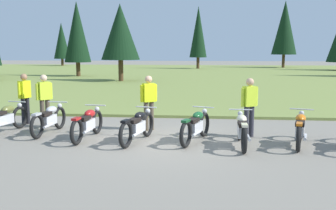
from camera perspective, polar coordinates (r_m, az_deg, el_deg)
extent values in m
plane|color=gray|center=(10.58, -0.31, -5.30)|extent=(140.00, 140.00, 0.00)
cube|color=olive|center=(35.85, 3.77, 4.34)|extent=(80.00, 44.00, 0.10)
cylinder|color=#47331E|center=(57.40, -15.19, 6.02)|extent=(0.36, 0.36, 1.09)
cone|color=black|center=(57.37, -15.30, 9.07)|extent=(2.25, 2.25, 5.03)
cylinder|color=#47331E|center=(35.02, -12.99, 5.06)|extent=(0.36, 0.36, 1.32)
cone|color=black|center=(35.01, -13.16, 10.39)|extent=(2.29, 2.29, 5.20)
cylinder|color=#47331E|center=(51.74, 16.51, 6.13)|extent=(0.36, 0.36, 1.76)
cone|color=black|center=(51.78, 16.71, 10.79)|extent=(3.10, 3.10, 6.67)
cylinder|color=#47331E|center=(29.18, -6.91, 4.96)|extent=(0.36, 0.36, 1.67)
cone|color=black|center=(29.16, -7.00, 10.58)|extent=(2.84, 2.84, 4.05)
cylinder|color=#47331E|center=(47.28, 4.41, 6.09)|extent=(0.36, 0.36, 1.45)
cone|color=black|center=(47.29, 4.46, 10.62)|extent=(2.06, 2.06, 6.02)
torus|color=black|center=(13.02, -20.86, -1.70)|extent=(0.25, 0.71, 0.70)
cube|color=silver|center=(12.48, -22.86, -1.98)|extent=(0.33, 0.67, 0.28)
ellipsoid|color=brown|center=(12.58, -22.40, -0.59)|extent=(0.36, 0.52, 0.22)
cylinder|color=silver|center=(12.87, -21.25, 0.47)|extent=(0.61, 0.16, 0.03)
sphere|color=silver|center=(12.98, -20.89, -0.03)|extent=(0.14, 0.14, 0.14)
cylinder|color=silver|center=(12.19, -23.24, -2.72)|extent=(0.18, 0.55, 0.07)
torus|color=black|center=(12.56, -15.55, -1.80)|extent=(0.16, 0.71, 0.70)
torus|color=black|center=(11.34, -18.62, -3.00)|extent=(0.16, 0.71, 0.70)
cube|color=silver|center=(11.94, -17.02, -2.14)|extent=(0.25, 0.65, 0.28)
ellipsoid|color=#B7B7BC|center=(12.05, -16.68, -0.68)|extent=(0.30, 0.50, 0.22)
cube|color=black|center=(11.71, -17.55, -1.26)|extent=(0.26, 0.50, 0.10)
cube|color=#B7B7BC|center=(11.28, -18.70, -1.30)|extent=(0.17, 0.33, 0.06)
cylinder|color=silver|center=(12.40, -15.84, 0.44)|extent=(0.62, 0.08, 0.03)
sphere|color=silver|center=(12.52, -15.58, -0.08)|extent=(0.14, 0.14, 0.14)
cylinder|color=silver|center=(11.63, -17.06, -2.91)|extent=(0.12, 0.55, 0.07)
torus|color=black|center=(11.61, -10.34, -2.45)|extent=(0.17, 0.71, 0.70)
torus|color=black|center=(10.35, -13.22, -3.83)|extent=(0.17, 0.71, 0.70)
cube|color=silver|center=(10.97, -11.70, -2.84)|extent=(0.27, 0.66, 0.28)
ellipsoid|color=#AD1919|center=(11.08, -11.38, -1.25)|extent=(0.31, 0.51, 0.22)
cube|color=black|center=(10.73, -12.20, -1.91)|extent=(0.27, 0.50, 0.10)
cube|color=#AD1919|center=(10.28, -13.28, -1.98)|extent=(0.17, 0.33, 0.06)
cylinder|color=silver|center=(11.43, -10.59, -0.02)|extent=(0.62, 0.10, 0.03)
sphere|color=silver|center=(11.56, -10.35, -0.58)|extent=(0.14, 0.14, 0.14)
cylinder|color=silver|center=(10.66, -11.63, -3.71)|extent=(0.13, 0.55, 0.07)
torus|color=black|center=(11.07, -2.99, -2.85)|extent=(0.27, 0.70, 0.70)
torus|color=black|center=(9.82, -6.19, -4.31)|extent=(0.27, 0.70, 0.70)
cube|color=silver|center=(10.43, -4.50, -3.27)|extent=(0.35, 0.67, 0.28)
ellipsoid|color=black|center=(10.54, -4.11, -1.59)|extent=(0.37, 0.53, 0.22)
cube|color=black|center=(10.19, -5.02, -2.28)|extent=(0.33, 0.52, 0.10)
cube|color=black|center=(9.75, -6.22, -2.36)|extent=(0.22, 0.34, 0.06)
cylinder|color=silver|center=(10.89, -3.22, -0.31)|extent=(0.61, 0.19, 0.03)
sphere|color=silver|center=(11.02, -2.96, -0.89)|extent=(0.14, 0.14, 0.14)
cylinder|color=silver|center=(10.12, -4.47, -4.19)|extent=(0.21, 0.55, 0.07)
torus|color=black|center=(11.10, 5.31, -2.84)|extent=(0.32, 0.69, 0.70)
torus|color=black|center=(9.81, 2.62, -4.28)|extent=(0.32, 0.69, 0.70)
cube|color=silver|center=(10.44, 4.05, -3.25)|extent=(0.40, 0.67, 0.28)
ellipsoid|color=#144C23|center=(10.55, 4.41, -1.58)|extent=(0.40, 0.54, 0.22)
cube|color=black|center=(10.20, 3.63, -2.26)|extent=(0.36, 0.53, 0.10)
cube|color=#144C23|center=(9.74, 2.64, -2.33)|extent=(0.24, 0.35, 0.06)
cylinder|color=silver|center=(10.92, 5.17, -0.30)|extent=(0.60, 0.23, 0.03)
sphere|color=silver|center=(11.05, 5.37, -0.89)|extent=(0.14, 0.14, 0.14)
cylinder|color=silver|center=(10.14, 4.20, -4.17)|extent=(0.25, 0.54, 0.07)
torus|color=black|center=(10.79, 10.47, -3.25)|extent=(0.11, 0.70, 0.70)
torus|color=black|center=(9.43, 11.08, -4.94)|extent=(0.11, 0.70, 0.70)
cube|color=silver|center=(10.10, 10.76, -3.76)|extent=(0.21, 0.64, 0.28)
ellipsoid|color=beige|center=(10.22, 10.73, -2.02)|extent=(0.27, 0.48, 0.22)
cube|color=black|center=(9.84, 10.90, -2.78)|extent=(0.23, 0.48, 0.10)
cube|color=beige|center=(9.36, 11.14, -2.91)|extent=(0.14, 0.32, 0.06)
cylinder|color=silver|center=(10.61, 10.58, -0.66)|extent=(0.62, 0.04, 0.03)
sphere|color=silver|center=(10.75, 10.51, -1.25)|extent=(0.14, 0.14, 0.14)
cylinder|color=silver|center=(9.84, 11.70, -4.70)|extent=(0.08, 0.55, 0.07)
torus|color=black|center=(11.28, 18.86, -3.07)|extent=(0.28, 0.70, 0.70)
torus|color=black|center=(9.91, 18.58, -4.58)|extent=(0.28, 0.70, 0.70)
cube|color=silver|center=(10.59, 18.74, -3.51)|extent=(0.36, 0.67, 0.28)
ellipsoid|color=orange|center=(10.71, 18.85, -1.86)|extent=(0.38, 0.53, 0.22)
cube|color=black|center=(10.33, 18.75, -2.55)|extent=(0.34, 0.52, 0.10)
cube|color=orange|center=(9.84, 18.67, -2.65)|extent=(0.22, 0.35, 0.06)
cylinder|color=silver|center=(11.10, 18.97, -0.58)|extent=(0.61, 0.19, 0.03)
sphere|color=silver|center=(11.24, 18.96, -1.15)|extent=(0.14, 0.14, 0.14)
cylinder|color=silver|center=(10.31, 19.43, -4.42)|extent=(0.21, 0.55, 0.07)
cylinder|color=#2D2D38|center=(11.27, 12.11, -2.35)|extent=(0.14, 0.14, 0.88)
cylinder|color=#2D2D38|center=(11.17, 11.37, -2.42)|extent=(0.14, 0.14, 0.88)
cube|color=#C6E52D|center=(11.11, 11.85, 1.27)|extent=(0.42, 0.37, 0.56)
sphere|color=tan|center=(11.07, 11.91, 3.32)|extent=(0.22, 0.22, 0.22)
cylinder|color=#C6E52D|center=(11.25, 12.79, 1.22)|extent=(0.09, 0.09, 0.52)
cylinder|color=#C6E52D|center=(10.98, 10.87, 1.11)|extent=(0.09, 0.09, 0.52)
cylinder|color=black|center=(13.73, -19.86, -0.78)|extent=(0.14, 0.14, 0.88)
cylinder|color=black|center=(13.60, -20.38, -0.89)|extent=(0.14, 0.14, 0.88)
cube|color=#D8EA19|center=(13.58, -20.27, 2.17)|extent=(0.32, 0.41, 0.56)
sphere|color=#9E7051|center=(13.54, -20.35, 3.85)|extent=(0.22, 0.22, 0.22)
cylinder|color=#D8EA19|center=(13.74, -19.59, 2.19)|extent=(0.09, 0.09, 0.52)
cylinder|color=#D8EA19|center=(13.42, -20.95, 1.98)|extent=(0.09, 0.09, 0.52)
cylinder|color=#4C4233|center=(11.88, -3.22, -1.64)|extent=(0.14, 0.14, 0.88)
cylinder|color=#4C4233|center=(11.95, -2.43, -1.58)|extent=(0.14, 0.14, 0.88)
cube|color=#D8EA19|center=(11.81, -2.85, 1.83)|extent=(0.42, 0.38, 0.56)
sphere|color=tan|center=(11.77, -2.86, 3.77)|extent=(0.22, 0.22, 0.22)
cylinder|color=#D8EA19|center=(11.72, -3.88, 1.68)|extent=(0.09, 0.09, 0.52)
cylinder|color=#D8EA19|center=(11.91, -1.83, 1.80)|extent=(0.09, 0.09, 0.52)
cylinder|color=#4C4233|center=(12.96, -17.89, -1.20)|extent=(0.14, 0.14, 0.88)
cylinder|color=#4C4233|center=(13.03, -17.17, -1.12)|extent=(0.14, 0.14, 0.88)
cube|color=#C6E52D|center=(12.90, -17.67, 2.00)|extent=(0.40, 0.41, 0.56)
sphere|color=beige|center=(12.87, -17.75, 3.77)|extent=(0.22, 0.22, 0.22)
cylinder|color=#C6E52D|center=(12.81, -18.60, 1.82)|extent=(0.09, 0.09, 0.52)
cylinder|color=#C6E52D|center=(13.00, -16.75, 1.99)|extent=(0.09, 0.09, 0.52)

